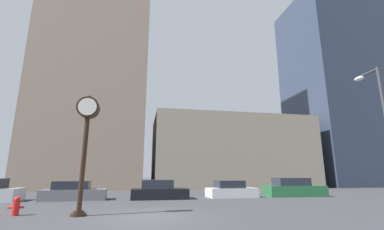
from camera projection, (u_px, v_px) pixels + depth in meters
name	position (u px, v px, depth m)	size (l,w,h in m)	color
ground_plane	(148.00, 217.00, 10.97)	(200.00, 200.00, 0.00)	#38383D
building_tall_tower	(100.00, 41.00, 37.24)	(13.72, 12.00, 41.22)	gray
building_storefront_row	(229.00, 153.00, 37.24)	(21.58, 12.00, 9.48)	gray
building_glass_modern	(336.00, 90.00, 43.32)	(13.71, 12.00, 31.36)	#2D384C
street_clock	(86.00, 131.00, 11.95)	(1.01, 0.65, 5.48)	black
car_grey	(74.00, 192.00, 17.94)	(4.35, 1.94, 1.30)	slate
car_black	(159.00, 191.00, 18.77)	(4.11, 1.94, 1.36)	black
car_white	(231.00, 190.00, 20.25)	(3.91, 2.07, 1.28)	silver
car_green	(293.00, 188.00, 21.04)	(4.88, 2.18, 1.46)	#236038
fire_hydrant_near	(16.00, 206.00, 11.30)	(0.64, 0.28, 0.80)	red
street_lamp_right	(379.00, 115.00, 13.33)	(0.36, 1.57, 7.30)	#38383D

